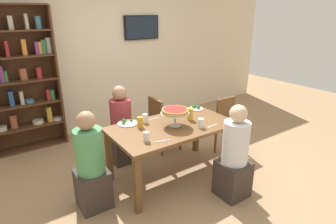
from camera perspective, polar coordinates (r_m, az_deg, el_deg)
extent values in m
plane|color=#9E7A56|center=(3.87, 0.86, -12.92)|extent=(12.00, 12.00, 0.00)
cube|color=beige|center=(5.24, -13.36, 11.81)|extent=(8.00, 0.12, 2.80)
cube|color=brown|center=(3.53, 0.92, -3.06)|extent=(1.58, 0.89, 0.04)
cube|color=brown|center=(3.08, -6.33, -14.75)|extent=(0.07, 0.07, 0.70)
cube|color=brown|center=(3.87, 13.16, -7.46)|extent=(0.07, 0.07, 0.70)
cube|color=brown|center=(3.68, -12.07, -8.88)|extent=(0.07, 0.07, 0.70)
cube|color=brown|center=(4.36, 5.82, -3.76)|extent=(0.07, 0.07, 0.70)
cube|color=#4C2D19|center=(4.83, -21.94, 6.62)|extent=(0.03, 0.30, 2.20)
cube|color=#4C2D19|center=(4.89, -28.41, 5.80)|extent=(1.10, 0.02, 2.20)
cube|color=#4C2D19|center=(5.10, -26.20, -6.40)|extent=(1.04, 0.28, 0.02)
cube|color=#4C2D19|center=(4.96, -26.84, -2.59)|extent=(1.04, 0.28, 0.02)
cube|color=#4C2D19|center=(4.84, -27.51, 1.43)|extent=(1.04, 0.28, 0.02)
cube|color=#4C2D19|center=(4.75, -28.22, 5.62)|extent=(1.04, 0.28, 0.02)
cube|color=#4C2D19|center=(4.69, -28.96, 9.94)|extent=(1.04, 0.28, 0.02)
cube|color=#4C2D19|center=(4.65, -29.73, 14.36)|extent=(1.04, 0.28, 0.02)
cube|color=#4C2D19|center=(4.65, -30.51, 18.66)|extent=(1.04, 0.28, 0.02)
cylinder|color=beige|center=(4.92, -31.04, -2.92)|extent=(0.15, 0.15, 0.07)
cylinder|color=brown|center=(4.90, -29.21, -1.74)|extent=(0.10, 0.10, 0.21)
cylinder|color=beige|center=(4.96, -25.19, -1.79)|extent=(0.17, 0.17, 0.06)
cube|color=#B7932D|center=(4.95, -23.33, -0.35)|extent=(0.07, 0.13, 0.25)
cylinder|color=silver|center=(5.01, -21.80, -1.20)|extent=(0.16, 0.16, 0.04)
cube|color=navy|center=(4.79, -29.62, 2.48)|extent=(0.06, 0.13, 0.23)
cube|color=#B2A88E|center=(4.81, -27.97, 2.68)|extent=(0.05, 0.13, 0.21)
cylinder|color=#3D7084|center=(4.84, -26.64, 2.09)|extent=(0.14, 0.14, 0.06)
cube|color=maroon|center=(4.86, -23.54, 3.33)|extent=(0.05, 0.13, 0.17)
cube|color=#2D6B38|center=(4.87, -22.84, 3.40)|extent=(0.06, 0.13, 0.16)
cube|color=#7A3370|center=(4.71, -31.14, 6.68)|extent=(0.05, 0.11, 0.24)
cube|color=#2D6B38|center=(4.72, -30.45, 6.35)|extent=(0.04, 0.10, 0.17)
cylinder|color=brown|center=(4.74, -27.66, 6.93)|extent=(0.11, 0.11, 0.18)
cube|color=maroon|center=(4.77, -25.11, 7.37)|extent=(0.06, 0.12, 0.17)
cube|color=maroon|center=(4.67, -30.32, 11.22)|extent=(0.04, 0.13, 0.22)
cube|color=orange|center=(4.69, -27.60, 11.76)|extent=(0.06, 0.13, 0.23)
cube|color=#7A3370|center=(4.71, -25.49, 11.82)|extent=(0.05, 0.13, 0.18)
cube|color=orange|center=(4.72, -24.95, 11.90)|extent=(0.04, 0.13, 0.18)
cube|color=#2D6B38|center=(4.73, -24.36, 12.16)|extent=(0.06, 0.13, 0.21)
cylinder|color=beige|center=(4.74, -23.39, 12.48)|extent=(0.09, 0.09, 0.24)
cube|color=#B2A88E|center=(4.65, -29.76, 15.68)|extent=(0.06, 0.13, 0.19)
cube|color=#B2A88E|center=(4.68, -27.21, 16.26)|extent=(0.04, 0.13, 0.21)
cylinder|color=#3D7084|center=(4.70, -25.17, 16.35)|extent=(0.09, 0.09, 0.18)
cube|color=black|center=(5.45, -5.46, 16.95)|extent=(0.71, 0.05, 0.43)
cube|color=#192333|center=(5.43, -5.32, 16.95)|extent=(0.67, 0.01, 0.39)
cube|color=#382D28|center=(4.16, -9.32, -7.09)|extent=(0.34, 0.34, 0.45)
cylinder|color=#993338|center=(3.97, -9.70, -0.97)|extent=(0.30, 0.30, 0.50)
sphere|color=#A87A5B|center=(3.86, -10.00, 3.89)|extent=(0.20, 0.20, 0.20)
cube|color=#382D28|center=(3.49, 13.14, -13.15)|extent=(0.34, 0.34, 0.45)
cylinder|color=silver|center=(3.25, 13.79, -6.12)|extent=(0.30, 0.30, 0.50)
sphere|color=beige|center=(3.12, 14.32, -0.33)|extent=(0.20, 0.20, 0.20)
cube|color=#382D28|center=(3.34, -15.15, -14.95)|extent=(0.34, 0.34, 0.45)
cylinder|color=#4C935B|center=(3.10, -15.94, -7.71)|extent=(0.30, 0.30, 0.50)
sphere|color=#A87A5B|center=(2.96, -16.58, -1.69)|extent=(0.20, 0.20, 0.20)
cube|color=brown|center=(4.32, 13.22, -3.33)|extent=(0.40, 0.40, 0.04)
cube|color=brown|center=(4.35, 11.74, 0.22)|extent=(0.36, 0.04, 0.42)
cylinder|color=brown|center=(4.43, 16.20, -6.19)|extent=(0.04, 0.04, 0.41)
cylinder|color=brown|center=(4.19, 13.09, -7.48)|extent=(0.04, 0.04, 0.41)
cylinder|color=brown|center=(4.63, 12.91, -4.68)|extent=(0.04, 0.04, 0.41)
cylinder|color=brown|center=(4.40, 9.76, -5.82)|extent=(0.04, 0.04, 0.41)
cube|color=brown|center=(4.38, -0.58, -2.40)|extent=(0.40, 0.40, 0.04)
cube|color=brown|center=(4.21, -2.63, -0.03)|extent=(0.04, 0.36, 0.42)
cylinder|color=brown|center=(4.69, 0.01, -3.80)|extent=(0.04, 0.04, 0.41)
cylinder|color=brown|center=(4.44, 2.58, -5.31)|extent=(0.04, 0.04, 0.41)
cylinder|color=brown|center=(4.52, -3.66, -4.81)|extent=(0.04, 0.04, 0.41)
cylinder|color=brown|center=(4.25, -1.22, -6.45)|extent=(0.04, 0.04, 0.41)
cylinder|color=silver|center=(3.51, 1.42, -2.73)|extent=(0.15, 0.15, 0.01)
cylinder|color=silver|center=(3.48, 1.44, -1.48)|extent=(0.03, 0.03, 0.15)
cylinder|color=silver|center=(3.45, 1.45, -0.25)|extent=(0.36, 0.36, 0.01)
cylinder|color=tan|center=(3.44, 1.45, 0.20)|extent=(0.33, 0.33, 0.05)
cylinder|color=maroon|center=(3.43, 1.45, 0.62)|extent=(0.30, 0.30, 0.00)
cylinder|color=white|center=(3.59, -8.34, -2.35)|extent=(0.26, 0.26, 0.01)
sphere|color=#2D7028|center=(3.62, -7.56, -1.67)|extent=(0.04, 0.04, 0.04)
sphere|color=#2D7028|center=(3.60, -9.05, -1.76)|extent=(0.05, 0.05, 0.05)
sphere|color=#2D7028|center=(3.55, -9.18, -2.22)|extent=(0.04, 0.04, 0.04)
cylinder|color=white|center=(4.11, 5.76, 0.67)|extent=(0.21, 0.21, 0.01)
sphere|color=#2D7028|center=(4.08, 6.30, 0.99)|extent=(0.05, 0.05, 0.05)
sphere|color=#2D7028|center=(4.13, 5.74, 1.19)|extent=(0.04, 0.04, 0.04)
sphere|color=#2D7028|center=(4.13, 5.24, 1.25)|extent=(0.05, 0.05, 0.05)
sphere|color=#2D7028|center=(4.12, 5.28, 1.15)|extent=(0.04, 0.04, 0.04)
cylinder|color=gold|center=(3.45, -5.77, -2.09)|extent=(0.07, 0.07, 0.14)
cylinder|color=gold|center=(3.68, 4.59, -0.40)|extent=(0.08, 0.08, 0.16)
cylinder|color=gold|center=(3.85, 2.04, 0.37)|extent=(0.07, 0.07, 0.14)
cylinder|color=white|center=(3.09, -4.53, -5.08)|extent=(0.07, 0.07, 0.11)
cylinder|color=white|center=(3.59, -4.74, -1.33)|extent=(0.07, 0.07, 0.12)
cylinder|color=white|center=(3.46, 6.80, -2.27)|extent=(0.07, 0.07, 0.12)
cube|color=silver|center=(3.54, 9.08, -2.83)|extent=(0.18, 0.04, 0.00)
cube|color=silver|center=(3.73, 13.01, -1.86)|extent=(0.18, 0.07, 0.00)
cube|color=silver|center=(3.72, -3.04, -1.41)|extent=(0.18, 0.03, 0.00)
cube|color=silver|center=(3.10, -1.19, -5.97)|extent=(0.18, 0.06, 0.00)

